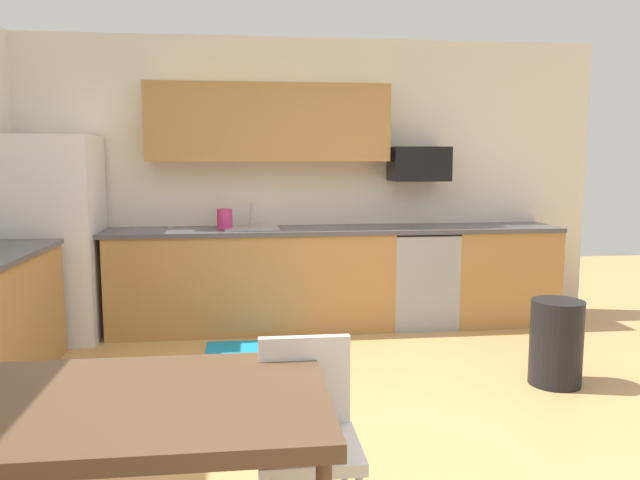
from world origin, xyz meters
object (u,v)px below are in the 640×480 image
object	(u,v)px
trash_bin	(556,343)
refrigerator	(54,239)
chair_near_table	(307,428)
oven_range	(419,277)
microwave	(419,164)
kettle	(225,220)
dining_table	(128,414)

from	to	relation	value
trash_bin	refrigerator	bearing A→B (deg)	157.22
chair_near_table	oven_range	bearing A→B (deg)	66.95
microwave	trash_bin	world-z (taller)	microwave
microwave	chair_near_table	world-z (taller)	microwave
oven_range	refrigerator	bearing A→B (deg)	-178.61
kettle	chair_near_table	bearing A→B (deg)	-82.78
refrigerator	microwave	xyz separation A→B (m)	(3.29, 0.18, 0.64)
oven_range	trash_bin	size ratio (longest dim) A/B	1.52
microwave	dining_table	size ratio (longest dim) A/B	0.39
oven_range	trash_bin	distance (m)	1.76
oven_range	kettle	xyz separation A→B (m)	(-1.83, 0.05, 0.56)
oven_range	dining_table	xyz separation A→B (m)	(-2.05, -3.52, 0.24)
dining_table	trash_bin	xyz separation A→B (m)	(2.56, 1.84, -0.39)
microwave	kettle	bearing A→B (deg)	-178.43
dining_table	microwave	bearing A→B (deg)	60.47
refrigerator	oven_range	distance (m)	3.32
chair_near_table	trash_bin	distance (m)	2.51
microwave	trash_bin	distance (m)	2.22
refrigerator	dining_table	distance (m)	3.66
oven_range	chair_near_table	bearing A→B (deg)	-113.05
trash_bin	kettle	bearing A→B (deg)	143.53
refrigerator	trash_bin	bearing A→B (deg)	-22.78
refrigerator	dining_table	world-z (taller)	refrigerator
microwave	dining_table	bearing A→B (deg)	-119.53
refrigerator	kettle	xyz separation A→B (m)	(1.46, 0.13, 0.13)
microwave	kettle	size ratio (longest dim) A/B	2.70
microwave	trash_bin	bearing A→B (deg)	-73.98
oven_range	microwave	distance (m)	1.07
oven_range	trash_bin	xyz separation A→B (m)	(0.51, -1.68, -0.16)
kettle	trash_bin	bearing A→B (deg)	-36.47
microwave	trash_bin	size ratio (longest dim) A/B	0.90
oven_range	kettle	distance (m)	1.91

